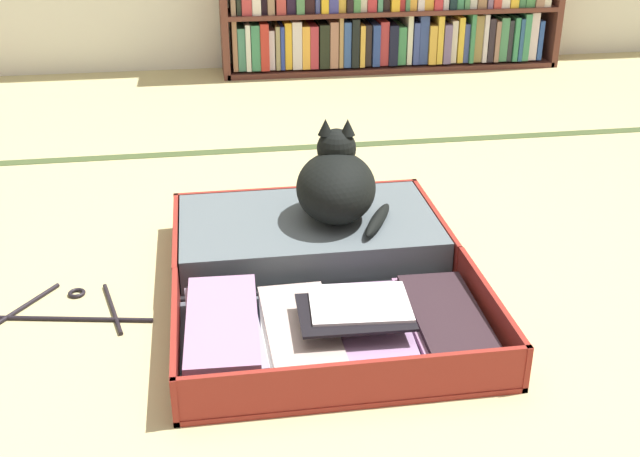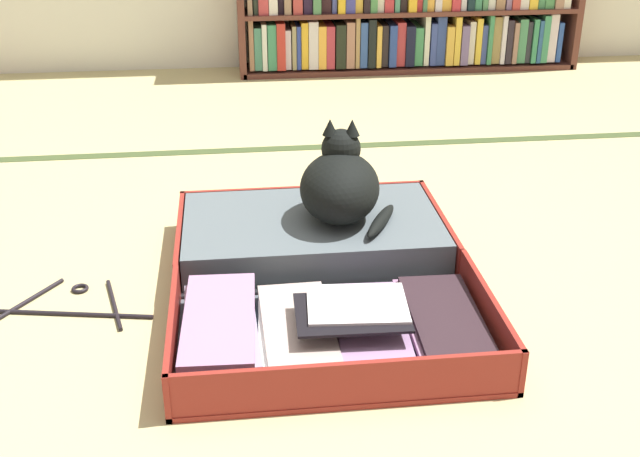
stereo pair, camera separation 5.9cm
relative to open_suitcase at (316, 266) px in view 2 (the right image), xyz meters
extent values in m
plane|color=tan|center=(0.09, -0.28, -0.04)|extent=(10.00, 10.00, 0.00)
cube|color=#3C4C27|center=(0.09, 0.96, -0.04)|extent=(4.80, 0.05, 0.00)
cube|color=brown|center=(0.66, 1.99, -0.03)|extent=(1.56, 0.22, 0.02)
cube|color=brown|center=(0.66, 1.99, 0.23)|extent=(1.53, 0.22, 0.02)
cube|color=#996E4F|center=(-0.08, 1.99, 0.10)|extent=(0.02, 0.19, 0.23)
cube|color=#3F7E64|center=(-0.05, 1.99, 0.09)|extent=(0.03, 0.19, 0.19)
cube|color=silver|center=(-0.02, 1.98, 0.09)|extent=(0.02, 0.19, 0.21)
cube|color=#39855A|center=(0.01, 1.99, 0.09)|extent=(0.04, 0.19, 0.21)
cube|color=#B83127|center=(0.05, 1.98, 0.10)|extent=(0.04, 0.19, 0.21)
cube|color=silver|center=(0.09, 2.00, 0.08)|extent=(0.03, 0.19, 0.18)
cube|color=#90855C|center=(0.11, 1.99, 0.09)|extent=(0.02, 0.19, 0.20)
cube|color=#283B92|center=(0.13, 1.99, 0.09)|extent=(0.02, 0.19, 0.19)
cube|color=gold|center=(0.16, 1.99, 0.09)|extent=(0.03, 0.19, 0.21)
cube|color=silver|center=(0.20, 1.99, 0.10)|extent=(0.04, 0.19, 0.21)
cube|color=gold|center=(0.24, 1.98, 0.09)|extent=(0.04, 0.19, 0.19)
cube|color=#AD323E|center=(0.28, 1.98, 0.09)|extent=(0.04, 0.19, 0.19)
cube|color=black|center=(0.33, 1.98, 0.09)|extent=(0.04, 0.19, 0.20)
cube|color=#A37058|center=(0.37, 1.98, 0.09)|extent=(0.04, 0.19, 0.21)
cube|color=#A07E4C|center=(0.40, 1.98, 0.10)|extent=(0.02, 0.19, 0.23)
cube|color=#305195|center=(0.43, 1.99, 0.09)|extent=(0.03, 0.19, 0.21)
cube|color=black|center=(0.47, 1.98, 0.10)|extent=(0.03, 0.19, 0.22)
cube|color=gold|center=(0.50, 1.98, 0.08)|extent=(0.02, 0.19, 0.19)
cube|color=black|center=(0.53, 2.00, 0.08)|extent=(0.03, 0.19, 0.19)
cube|color=navy|center=(0.57, 1.98, 0.08)|extent=(0.03, 0.19, 0.19)
cube|color=#B03439|center=(0.61, 2.00, 0.09)|extent=(0.04, 0.19, 0.20)
cube|color=black|center=(0.65, 1.99, 0.08)|extent=(0.04, 0.19, 0.18)
cube|color=#3D8953|center=(0.69, 2.00, 0.08)|extent=(0.04, 0.19, 0.17)
cube|color=beige|center=(0.73, 1.99, 0.10)|extent=(0.02, 0.19, 0.23)
cube|color=#35468C|center=(0.76, 1.99, 0.09)|extent=(0.03, 0.19, 0.19)
cube|color=navy|center=(0.80, 1.99, 0.10)|extent=(0.04, 0.19, 0.22)
cube|color=gold|center=(0.84, 1.98, 0.08)|extent=(0.03, 0.19, 0.18)
cube|color=gold|center=(0.87, 1.98, 0.10)|extent=(0.03, 0.19, 0.22)
cube|color=slate|center=(0.91, 1.98, 0.08)|extent=(0.04, 0.19, 0.18)
cube|color=beige|center=(0.94, 2.00, 0.09)|extent=(0.03, 0.19, 0.20)
cube|color=yellow|center=(0.98, 1.99, 0.10)|extent=(0.03, 0.19, 0.21)
cube|color=#3A4888|center=(1.00, 1.99, 0.08)|extent=(0.02, 0.19, 0.18)
cube|color=#3B8555|center=(1.03, 1.98, 0.10)|extent=(0.02, 0.19, 0.23)
cube|color=#9B834B|center=(1.06, 1.99, 0.10)|extent=(0.04, 0.19, 0.22)
cube|color=silver|center=(1.09, 1.98, 0.10)|extent=(0.02, 0.19, 0.22)
cube|color=#282129|center=(1.12, 1.98, 0.09)|extent=(0.03, 0.19, 0.20)
cube|color=#956F5A|center=(1.15, 1.98, 0.08)|extent=(0.02, 0.19, 0.19)
cube|color=#468A5C|center=(1.19, 1.99, 0.09)|extent=(0.04, 0.19, 0.20)
cube|color=#26282E|center=(1.22, 1.99, 0.08)|extent=(0.02, 0.19, 0.19)
cube|color=#368A5A|center=(1.24, 1.98, 0.09)|extent=(0.02, 0.19, 0.20)
cube|color=#295380|center=(1.27, 1.98, 0.09)|extent=(0.02, 0.19, 0.20)
cube|color=#3A895C|center=(1.29, 1.98, 0.10)|extent=(0.03, 0.19, 0.22)
cube|color=silver|center=(1.33, 1.99, 0.10)|extent=(0.04, 0.19, 0.22)
cube|color=#274997|center=(1.37, 1.99, 0.08)|extent=(0.02, 0.19, 0.18)
cube|color=maroon|center=(0.01, -0.28, -0.04)|extent=(0.69, 0.43, 0.01)
cube|color=maroon|center=(0.01, -0.49, 0.01)|extent=(0.69, 0.01, 0.10)
cube|color=maroon|center=(-0.33, -0.28, 0.01)|extent=(0.01, 0.43, 0.10)
cube|color=maroon|center=(0.34, -0.28, 0.01)|extent=(0.01, 0.43, 0.10)
cube|color=#4A5258|center=(0.01, -0.28, -0.03)|extent=(0.66, 0.41, 0.01)
cube|color=maroon|center=(0.01, 0.15, -0.04)|extent=(0.69, 0.43, 0.01)
cube|color=maroon|center=(0.00, 0.36, 0.01)|extent=(0.69, 0.01, 0.10)
cube|color=maroon|center=(-0.33, 0.15, 0.01)|extent=(0.01, 0.43, 0.10)
cube|color=maroon|center=(0.34, 0.15, 0.01)|extent=(0.01, 0.43, 0.10)
cube|color=#4A5258|center=(0.01, 0.15, -0.03)|extent=(0.66, 0.41, 0.01)
cylinder|color=black|center=(0.01, -0.07, -0.03)|extent=(0.67, 0.02, 0.02)
cube|color=navy|center=(-0.24, -0.27, -0.01)|extent=(0.16, 0.32, 0.02)
cube|color=silver|center=(-0.23, -0.28, 0.01)|extent=(0.16, 0.31, 0.02)
cube|color=gray|center=(-0.23, -0.28, 0.02)|extent=(0.16, 0.34, 0.02)
cube|color=#9B7399|center=(-0.23, -0.27, 0.04)|extent=(0.16, 0.36, 0.02)
cube|color=silver|center=(-0.08, -0.27, -0.01)|extent=(0.16, 0.36, 0.02)
cube|color=#AF9C92|center=(-0.07, -0.27, 0.00)|extent=(0.16, 0.36, 0.01)
cube|color=#9F72A5|center=(0.09, -0.29, -0.02)|extent=(0.15, 0.34, 0.02)
cube|color=#9B759F|center=(0.08, -0.29, 0.00)|extent=(0.16, 0.38, 0.01)
cube|color=#B0AD91|center=(0.25, -0.29, -0.02)|extent=(0.15, 0.37, 0.01)
cube|color=gray|center=(0.24, -0.27, 0.00)|extent=(0.16, 0.36, 0.01)
cube|color=#2C1E23|center=(0.25, -0.28, 0.01)|extent=(0.16, 0.36, 0.01)
cube|color=white|center=(0.06, -0.27, 0.05)|extent=(0.22, 0.18, 0.01)
cube|color=black|center=(0.04, -0.29, 0.04)|extent=(0.24, 0.18, 0.01)
cube|color=#515C60|center=(0.01, 0.15, 0.01)|extent=(0.66, 0.40, 0.09)
torus|color=white|center=(-0.04, 0.19, 0.06)|extent=(0.10, 0.10, 0.01)
cylinder|color=black|center=(-0.18, 0.35, 0.01)|extent=(0.02, 0.02, 0.09)
cylinder|color=black|center=(0.19, 0.35, 0.01)|extent=(0.02, 0.02, 0.09)
cube|color=white|center=(0.07, -0.48, 0.00)|extent=(0.03, 0.00, 0.02)
cube|color=yellow|center=(-0.13, -0.48, 0.00)|extent=(0.03, 0.00, 0.02)
cube|color=#3A8B43|center=(0.14, -0.48, 0.01)|extent=(0.03, 0.00, 0.02)
cube|color=#359148|center=(-0.15, -0.48, -0.01)|extent=(0.03, 0.00, 0.02)
ellipsoid|color=black|center=(0.08, 0.14, 0.15)|extent=(0.24, 0.29, 0.17)
ellipsoid|color=black|center=(0.09, 0.21, 0.11)|extent=(0.15, 0.11, 0.09)
sphere|color=black|center=(0.09, 0.20, 0.23)|extent=(0.10, 0.10, 0.10)
cone|color=black|center=(0.11, 0.19, 0.29)|extent=(0.04, 0.04, 0.04)
cone|color=black|center=(0.06, 0.20, 0.29)|extent=(0.04, 0.04, 0.04)
sphere|color=#E3C747|center=(0.11, 0.23, 0.24)|extent=(0.02, 0.02, 0.02)
sphere|color=#E3C747|center=(0.08, 0.24, 0.24)|extent=(0.02, 0.02, 0.02)
ellipsoid|color=black|center=(0.17, 0.07, 0.08)|extent=(0.12, 0.19, 0.03)
cylinder|color=black|center=(-0.59, -0.09, -0.04)|extent=(0.41, 0.09, 0.01)
cylinder|color=black|center=(-0.69, -0.02, -0.04)|extent=(0.14, 0.19, 0.01)
cylinder|color=black|center=(-0.48, -0.06, -0.04)|extent=(0.06, 0.22, 0.01)
torus|color=black|center=(-0.57, 0.03, -0.04)|extent=(0.05, 0.05, 0.01)
camera|label=1|loc=(-0.24, -1.68, 0.93)|focal=44.70mm
camera|label=2|loc=(-0.19, -1.69, 0.93)|focal=44.70mm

